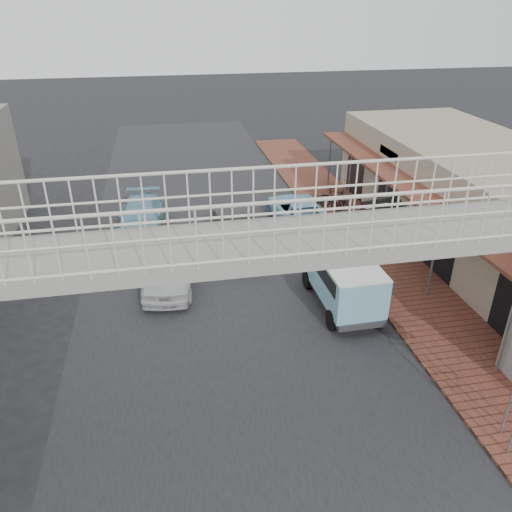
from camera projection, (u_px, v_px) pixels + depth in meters
name	position (u px, v px, depth m)	size (l,w,h in m)	color
ground	(236.00, 337.00, 15.40)	(120.00, 120.00, 0.00)	black
road_strip	(236.00, 337.00, 15.40)	(10.00, 60.00, 0.01)	black
sidewalk	(391.00, 270.00, 19.09)	(3.00, 40.00, 0.10)	brown
shophouse_row	(492.00, 205.00, 19.81)	(7.20, 18.00, 4.00)	gray
footbridge	(262.00, 327.00, 10.45)	(16.40, 2.40, 6.34)	gray
white_hatchback	(169.00, 266.00, 17.96)	(1.71, 4.25, 1.45)	silver
dark_sedan	(237.00, 233.00, 20.56)	(1.50, 4.30, 1.42)	black
angkot_curb	(299.00, 211.00, 22.86)	(2.16, 4.69, 1.30)	#7FC0DD
angkot_far	(141.00, 216.00, 22.28)	(1.83, 4.49, 1.30)	#6EA8BF
angkot_van	(344.00, 275.00, 16.44)	(1.79, 3.82, 1.86)	black
motorcycle_near	(325.00, 201.00, 24.14)	(0.66, 1.90, 1.00)	black
motorcycle_far	(335.00, 198.00, 24.47)	(0.46, 1.64, 0.98)	black
arrow_sign	(397.00, 210.00, 17.10)	(2.04, 1.34, 3.40)	#59595B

